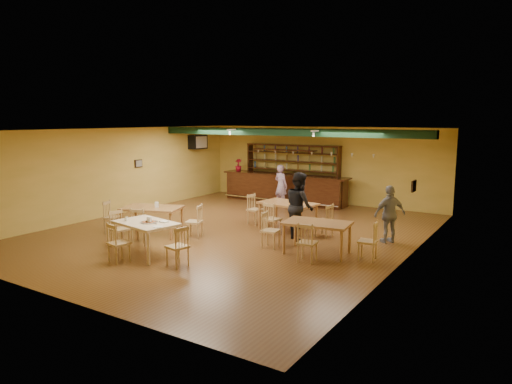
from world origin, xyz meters
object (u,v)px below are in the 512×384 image
Objects in this scene: dining_table_b at (288,216)px; patron_right_a at (300,206)px; bar_counter at (284,188)px; patron_bar at (281,186)px; dining_table_d at (317,238)px; near_table at (146,239)px; dining_table_c at (152,221)px.

patron_right_a is (0.80, -0.80, 0.52)m from dining_table_b.
dining_table_b is (2.36, -4.05, -0.15)m from bar_counter.
patron_bar reaches higher than dining_table_b.
dining_table_d is 1.55m from patron_right_a.
near_table is 4.22m from patron_right_a.
patron_bar is (0.91, 5.88, 0.39)m from dining_table_c.
dining_table_c is (-0.61, -6.71, -0.15)m from bar_counter.
dining_table_c is at bearing -130.38° from dining_table_b.
dining_table_c is at bearing 141.39° from near_table.
dining_table_d is at bearing 179.39° from patron_right_a.
patron_bar is at bearing 103.94° from near_table.
patron_bar reaches higher than dining_table_c.
dining_table_b is at bearing -0.16° from patron_right_a.
bar_counter is 6.74m from dining_table_c.
near_table is (-3.46, -2.37, 0.02)m from dining_table_d.
patron_bar is (-0.42, 7.43, 0.38)m from near_table.
dining_table_d is 4.19m from near_table.
dining_table_b is 1.01× the size of dining_table_c.
bar_counter is 0.91m from patron_bar.
dining_table_b reaches higher than dining_table_c.
dining_table_b is at bearing 79.47° from near_table.
near_table is (-1.64, -4.21, 0.00)m from dining_table_b.
dining_table_b is at bearing 22.58° from dining_table_c.
dining_table_d is 1.03× the size of near_table.
dining_table_b is at bearing 135.62° from patron_bar.
dining_table_b is 1.25m from patron_right_a.
dining_table_c is 5.96m from patron_bar.
bar_counter is 3.35× the size of patron_bar.
dining_table_c is 4.86m from dining_table_d.
dining_table_c is at bearing -177.49° from dining_table_d.
patron_right_a is at bearing 138.46° from patron_bar.
patron_bar is 4.94m from patron_right_a.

